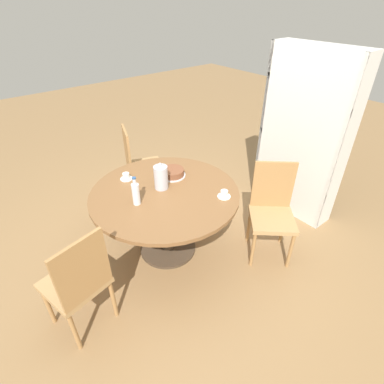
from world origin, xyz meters
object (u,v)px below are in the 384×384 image
chair_a (272,210)px  water_bottle (136,193)px  bookshelf (301,137)px  cake_main (173,173)px  chair_c (78,282)px  cup_a (224,194)px  coffee_pot (161,177)px  chair_b (140,163)px  cup_b (126,177)px

chair_a → water_bottle: 1.32m
water_bottle → bookshelf: bearing=80.5°
bookshelf → cake_main: bearing=69.8°
chair_c → cup_a: size_ratio=7.99×
chair_a → bookshelf: size_ratio=0.52×
coffee_pot → cup_a: bearing=36.1°
chair_b → bookshelf: 1.92m
chair_a → bookshelf: bookshelf is taller
cake_main → cup_a: bearing=13.4°
bookshelf → coffee_pot: size_ratio=7.03×
chair_a → cup_a: chair_a is taller
chair_c → cake_main: chair_c is taller
chair_b → coffee_pot: size_ratio=3.64×
cup_b → cake_main: bearing=58.6°
bookshelf → cup_b: size_ratio=15.45×
chair_b → chair_c: size_ratio=1.00×
bookshelf → cup_b: bearing=67.2°
water_bottle → cup_b: water_bottle is taller
coffee_pot → cup_a: 0.61m
chair_b → bookshelf: bearing=-114.3°
cup_a → chair_a: bearing=61.6°
chair_b → bookshelf: size_ratio=0.52×
chair_b → cup_a: bearing=-156.5°
bookshelf → cup_a: (0.08, -1.26, -0.18)m
cup_a → water_bottle: bearing=-121.3°
cup_a → cake_main: bearing=-166.6°
cake_main → coffee_pot: bearing=-62.4°
chair_b → coffee_pot: 1.02m
cup_a → cup_b: 0.99m
cake_main → water_bottle: bearing=-70.1°
chair_b → cup_b: (0.57, -0.47, 0.25)m
chair_b → water_bottle: 1.21m
chair_c → chair_b: bearing=-147.9°
chair_c → cup_b: (-0.72, 0.83, 0.25)m
chair_a → water_bottle: size_ratio=3.61×
coffee_pot → cake_main: coffee_pot is taller
chair_c → cup_a: 1.40m
chair_c → water_bottle: 0.83m
water_bottle → cake_main: 0.56m
cake_main → chair_c: bearing=-68.5°
bookshelf → cake_main: (-0.51, -1.40, -0.17)m
chair_a → cake_main: 1.05m
coffee_pot → water_bottle: size_ratio=0.99×
water_bottle → cup_b: size_ratio=2.21×
bookshelf → chair_a: bearing=111.5°
bookshelf → water_bottle: size_ratio=6.98×
chair_a → chair_b: same height
bookshelf → cake_main: bookshelf is taller
cake_main → cup_a: (0.60, 0.14, -0.01)m
chair_a → bookshelf: (-0.32, 0.82, 0.43)m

